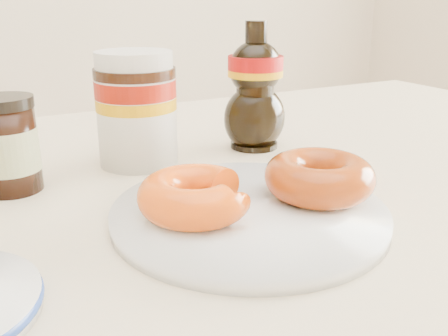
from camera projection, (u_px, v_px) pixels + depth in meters
name	position (u px, v px, depth m)	size (l,w,h in m)	color
dining_table	(231.00, 259.00, 0.56)	(1.40, 0.90, 0.75)	beige
plate	(249.00, 212.00, 0.46)	(0.26, 0.26, 0.01)	white
donut_bitten	(195.00, 195.00, 0.44)	(0.10, 0.10, 0.04)	#F2600D
donut_whole	(319.00, 177.00, 0.48)	(0.11, 0.11, 0.04)	#983A09
nutella_jar	(136.00, 104.00, 0.60)	(0.10, 0.10, 0.14)	white
syrup_bottle	(255.00, 86.00, 0.66)	(0.09, 0.07, 0.17)	black
dark_jar	(8.00, 146.00, 0.52)	(0.06, 0.06, 0.10)	black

